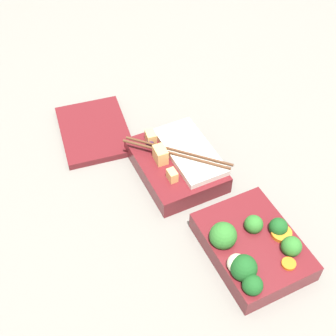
% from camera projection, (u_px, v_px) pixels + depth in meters
% --- Properties ---
extents(ground_plane, '(3.00, 3.00, 0.00)m').
position_uv_depth(ground_plane, '(202.00, 205.00, 0.83)').
color(ground_plane, slate).
extents(bento_tray_vegetable, '(0.18, 0.14, 0.07)m').
position_uv_depth(bento_tray_vegetable, '(251.00, 247.00, 0.74)').
color(bento_tray_vegetable, maroon).
rests_on(bento_tray_vegetable, ground_plane).
extents(bento_tray_rice, '(0.18, 0.15, 0.07)m').
position_uv_depth(bento_tray_rice, '(177.00, 163.00, 0.87)').
color(bento_tray_rice, maroon).
rests_on(bento_tray_rice, ground_plane).
extents(bento_lid, '(0.19, 0.16, 0.01)m').
position_uv_depth(bento_lid, '(94.00, 131.00, 0.95)').
color(bento_lid, maroon).
rests_on(bento_lid, ground_plane).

